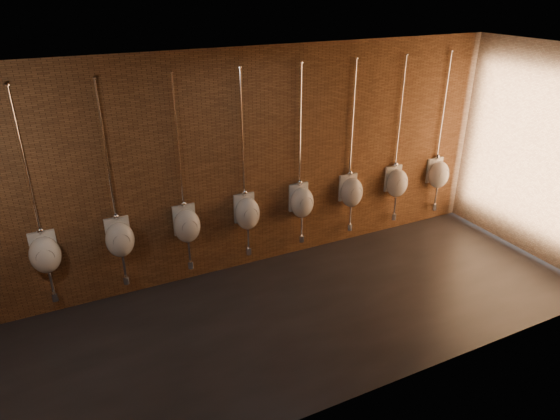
{
  "coord_description": "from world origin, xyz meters",
  "views": [
    {
      "loc": [
        -2.37,
        -4.66,
        3.98
      ],
      "look_at": [
        0.36,
        0.9,
        1.1
      ],
      "focal_mm": 32.0,
      "sensor_mm": 36.0,
      "label": 1
    }
  ],
  "objects_px": {
    "urinal_2": "(120,238)",
    "urinal_4": "(247,212)",
    "urinal_6": "(351,191)",
    "urinal_1": "(45,253)",
    "urinal_5": "(302,201)",
    "urinal_7": "(397,182)",
    "urinal_8": "(438,174)",
    "urinal_3": "(187,225)"
  },
  "relations": [
    {
      "from": "urinal_2",
      "to": "urinal_4",
      "type": "xyz_separation_m",
      "value": [
        1.79,
        0.0,
        0.0
      ]
    },
    {
      "from": "urinal_2",
      "to": "urinal_6",
      "type": "xyz_separation_m",
      "value": [
        3.57,
        0.0,
        0.0
      ]
    },
    {
      "from": "urinal_1",
      "to": "urinal_5",
      "type": "relative_size",
      "value": 1.0
    },
    {
      "from": "urinal_6",
      "to": "urinal_7",
      "type": "height_order",
      "value": "same"
    },
    {
      "from": "urinal_1",
      "to": "urinal_4",
      "type": "height_order",
      "value": "same"
    },
    {
      "from": "urinal_2",
      "to": "urinal_5",
      "type": "distance_m",
      "value": 2.68
    },
    {
      "from": "urinal_1",
      "to": "urinal_5",
      "type": "bearing_deg",
      "value": 0.0
    },
    {
      "from": "urinal_6",
      "to": "urinal_4",
      "type": "bearing_deg",
      "value": 180.0
    },
    {
      "from": "urinal_1",
      "to": "urinal_8",
      "type": "height_order",
      "value": "same"
    },
    {
      "from": "urinal_6",
      "to": "urinal_2",
      "type": "bearing_deg",
      "value": 180.0
    },
    {
      "from": "urinal_2",
      "to": "urinal_4",
      "type": "relative_size",
      "value": 1.0
    },
    {
      "from": "urinal_5",
      "to": "urinal_7",
      "type": "distance_m",
      "value": 1.79
    },
    {
      "from": "urinal_2",
      "to": "urinal_3",
      "type": "bearing_deg",
      "value": 0.0
    },
    {
      "from": "urinal_7",
      "to": "urinal_8",
      "type": "bearing_deg",
      "value": 0.0
    },
    {
      "from": "urinal_2",
      "to": "urinal_8",
      "type": "bearing_deg",
      "value": 0.0
    },
    {
      "from": "urinal_1",
      "to": "urinal_8",
      "type": "xyz_separation_m",
      "value": [
        6.25,
        0.0,
        0.0
      ]
    },
    {
      "from": "urinal_3",
      "to": "urinal_8",
      "type": "relative_size",
      "value": 1.0
    },
    {
      "from": "urinal_5",
      "to": "urinal_7",
      "type": "height_order",
      "value": "same"
    },
    {
      "from": "urinal_6",
      "to": "urinal_3",
      "type": "bearing_deg",
      "value": 180.0
    },
    {
      "from": "urinal_2",
      "to": "urinal_8",
      "type": "relative_size",
      "value": 1.0
    },
    {
      "from": "urinal_3",
      "to": "urinal_7",
      "type": "bearing_deg",
      "value": 0.0
    },
    {
      "from": "urinal_8",
      "to": "urinal_7",
      "type": "bearing_deg",
      "value": 180.0
    },
    {
      "from": "urinal_2",
      "to": "urinal_5",
      "type": "xyz_separation_m",
      "value": [
        2.68,
        0.0,
        0.0
      ]
    },
    {
      "from": "urinal_4",
      "to": "urinal_7",
      "type": "xyz_separation_m",
      "value": [
        2.68,
        0.0,
        0.0
      ]
    },
    {
      "from": "urinal_3",
      "to": "urinal_5",
      "type": "bearing_deg",
      "value": 0.0
    },
    {
      "from": "urinal_2",
      "to": "urinal_7",
      "type": "height_order",
      "value": "same"
    },
    {
      "from": "urinal_1",
      "to": "urinal_4",
      "type": "xyz_separation_m",
      "value": [
        2.68,
        0.0,
        0.0
      ]
    },
    {
      "from": "urinal_1",
      "to": "urinal_7",
      "type": "relative_size",
      "value": 1.0
    },
    {
      "from": "urinal_1",
      "to": "urinal_5",
      "type": "height_order",
      "value": "same"
    },
    {
      "from": "urinal_4",
      "to": "urinal_6",
      "type": "bearing_deg",
      "value": 0.0
    },
    {
      "from": "urinal_4",
      "to": "urinal_7",
      "type": "height_order",
      "value": "same"
    },
    {
      "from": "urinal_1",
      "to": "urinal_6",
      "type": "height_order",
      "value": "same"
    },
    {
      "from": "urinal_4",
      "to": "urinal_5",
      "type": "height_order",
      "value": "same"
    },
    {
      "from": "urinal_3",
      "to": "urinal_6",
      "type": "relative_size",
      "value": 1.0
    },
    {
      "from": "urinal_2",
      "to": "urinal_3",
      "type": "xyz_separation_m",
      "value": [
        0.89,
        0.0,
        0.0
      ]
    },
    {
      "from": "urinal_2",
      "to": "urinal_6",
      "type": "relative_size",
      "value": 1.0
    },
    {
      "from": "urinal_8",
      "to": "urinal_6",
      "type": "bearing_deg",
      "value": 180.0
    },
    {
      "from": "urinal_4",
      "to": "urinal_6",
      "type": "relative_size",
      "value": 1.0
    },
    {
      "from": "urinal_8",
      "to": "urinal_5",
      "type": "bearing_deg",
      "value": 180.0
    },
    {
      "from": "urinal_2",
      "to": "urinal_4",
      "type": "height_order",
      "value": "same"
    },
    {
      "from": "urinal_3",
      "to": "urinal_5",
      "type": "xyz_separation_m",
      "value": [
        1.79,
        0.0,
        0.0
      ]
    },
    {
      "from": "urinal_4",
      "to": "urinal_5",
      "type": "xyz_separation_m",
      "value": [
        0.89,
        0.0,
        0.0
      ]
    }
  ]
}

